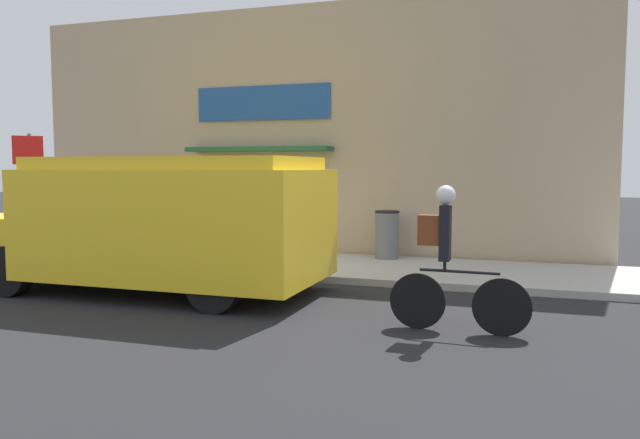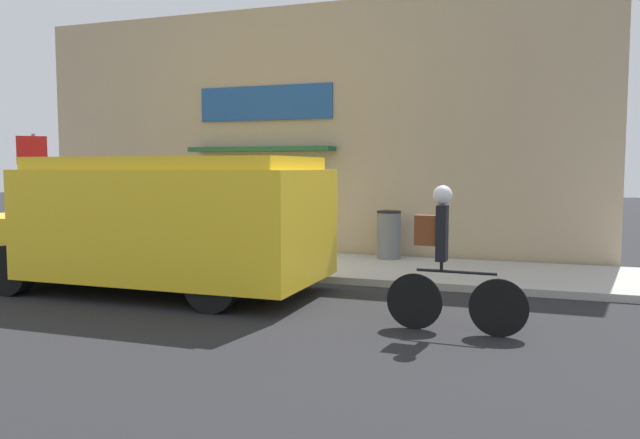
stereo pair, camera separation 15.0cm
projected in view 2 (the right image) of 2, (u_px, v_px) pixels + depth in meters
ground_plane at (239, 278)px, 11.03m from camera, size 70.00×70.00×0.00m
sidewalk at (271, 263)px, 12.34m from camera, size 28.00×2.80×0.12m
storefront at (298, 132)px, 13.60m from camera, size 12.91×0.74×5.43m
school_bus at (159, 222)px, 9.76m from camera, size 5.66×2.79×2.11m
cyclist at (446, 261)px, 7.35m from camera, size 1.66×0.23×1.74m
stop_sign_post at (34, 174)px, 13.22m from camera, size 0.45×0.45×2.54m
trash_bin at (389, 235)px, 12.51m from camera, size 0.48×0.48×0.96m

